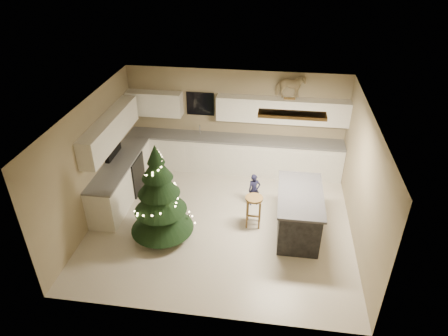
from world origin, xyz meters
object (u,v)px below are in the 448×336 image
Objects in this scene: christmas_tree at (160,201)px; bar_stool at (254,204)px; rocking_horse at (291,86)px; toddler at (254,190)px; island at (299,213)px.

bar_stool is at bearing 18.46° from christmas_tree.
rocking_horse is at bearing 75.23° from bar_stool.
toddler is at bearing 154.58° from rocking_horse.
christmas_tree is 2.29m from toddler.
christmas_tree is at bearing -161.54° from bar_stool.
rocking_horse is at bearing 97.39° from island.
rocking_horse reaches higher than toddler.
island is at bearing -62.04° from toddler.
island is 2.41× the size of bar_stool.
bar_stool is at bearing 174.02° from island.
bar_stool is 1.95m from christmas_tree.
island is 2.43× the size of rocking_horse.
island is 3.06m from rocking_horse.
rocking_horse reaches higher than bar_stool.
bar_stool is 0.91× the size of toddler.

